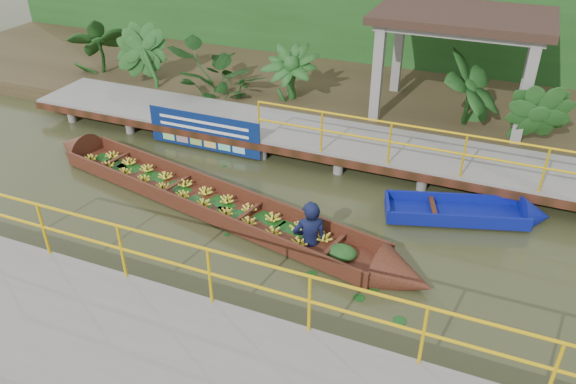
% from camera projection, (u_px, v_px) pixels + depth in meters
% --- Properties ---
extents(ground, '(80.00, 80.00, 0.00)m').
position_uv_depth(ground, '(252.00, 222.00, 11.69)').
color(ground, '#303319').
rests_on(ground, ground).
extents(land_strip, '(30.00, 8.00, 0.45)m').
position_uv_depth(land_strip, '(356.00, 92.00, 17.51)').
color(land_strip, '#302818').
rests_on(land_strip, ground).
extents(far_dock, '(16.00, 2.06, 1.66)m').
position_uv_depth(far_dock, '(311.00, 136.00, 14.15)').
color(far_dock, slate).
rests_on(far_dock, ground).
extents(near_dock, '(18.00, 2.40, 1.73)m').
position_uv_depth(near_dock, '(186.00, 375.00, 7.89)').
color(near_dock, slate).
rests_on(near_dock, ground).
extents(pavilion, '(4.40, 3.00, 3.00)m').
position_uv_depth(pavilion, '(462.00, 27.00, 14.24)').
color(pavilion, slate).
rests_on(pavilion, ground).
extents(foliage_backdrop, '(30.00, 0.80, 4.00)m').
position_uv_depth(foliage_backdrop, '(381.00, 15.00, 18.57)').
color(foliage_backdrop, '#1A4315').
rests_on(foliage_backdrop, ground).
extents(vendor_boat, '(10.13, 3.07, 2.31)m').
position_uv_depth(vendor_boat, '(223.00, 202.00, 11.88)').
color(vendor_boat, '#3A1510').
rests_on(vendor_boat, ground).
extents(moored_blue_boat, '(3.46, 1.80, 0.80)m').
position_uv_depth(moored_blue_boat, '(495.00, 215.00, 11.68)').
color(moored_blue_boat, navy).
rests_on(moored_blue_boat, ground).
extents(blue_banner, '(3.12, 0.04, 0.98)m').
position_uv_depth(blue_banner, '(204.00, 132.00, 14.19)').
color(blue_banner, navy).
rests_on(blue_banner, ground).
extents(tropical_plants, '(14.53, 1.53, 1.92)m').
position_uv_depth(tropical_plants, '(276.00, 69.00, 15.73)').
color(tropical_plants, '#1A4315').
rests_on(tropical_plants, ground).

